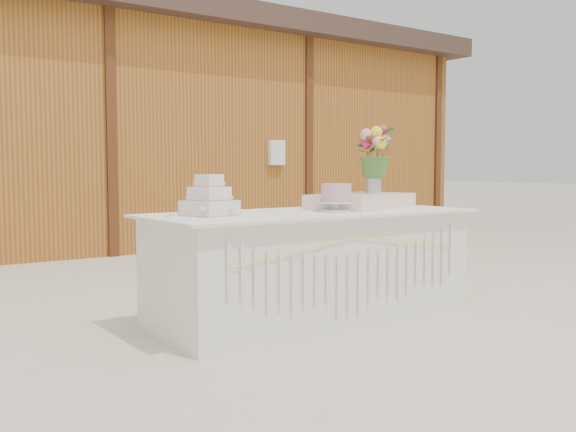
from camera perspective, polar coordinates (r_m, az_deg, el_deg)
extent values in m
plane|color=beige|center=(4.66, 2.16, -9.08)|extent=(80.00, 80.00, 0.00)
cube|color=#9A5B20|center=(10.00, -19.41, 6.44)|extent=(12.00, 4.00, 3.00)
cube|color=#3A2820|center=(10.20, -19.65, 15.74)|extent=(12.60, 4.60, 0.30)
cube|color=white|center=(4.59, 2.18, -4.52)|extent=(2.28, 0.88, 0.75)
cube|color=white|center=(4.55, 2.19, 0.27)|extent=(2.40, 1.00, 0.02)
cube|color=silver|center=(4.18, -6.99, 0.71)|extent=(0.35, 0.35, 0.10)
cube|color=#FFC7A1|center=(4.18, -6.99, 0.31)|extent=(0.37, 0.37, 0.02)
cube|color=silver|center=(4.18, -7.00, 1.98)|extent=(0.25, 0.25, 0.09)
cube|color=#FFC7A1|center=(4.18, -7.00, 1.64)|extent=(0.27, 0.27, 0.02)
cube|color=silver|center=(4.17, -7.01, 3.14)|extent=(0.16, 0.16, 0.08)
cube|color=#FFC7A1|center=(4.17, -7.01, 2.86)|extent=(0.18, 0.18, 0.02)
cylinder|color=silver|center=(4.57, 4.30, 0.50)|extent=(0.23, 0.23, 0.01)
cylinder|color=silver|center=(4.57, 4.30, 0.87)|extent=(0.07, 0.07, 0.04)
cylinder|color=silver|center=(4.56, 4.30, 1.22)|extent=(0.27, 0.27, 0.01)
cylinder|color=#DA9DA7|center=(4.56, 4.31, 2.08)|extent=(0.21, 0.21, 0.13)
cube|color=beige|center=(4.96, 6.51, 1.33)|extent=(0.98, 0.75, 0.11)
cylinder|color=silver|center=(5.11, 7.58, 2.96)|extent=(0.12, 0.12, 0.17)
imported|color=#3D6B2B|center=(5.11, 7.61, 6.14)|extent=(0.47, 0.47, 0.40)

